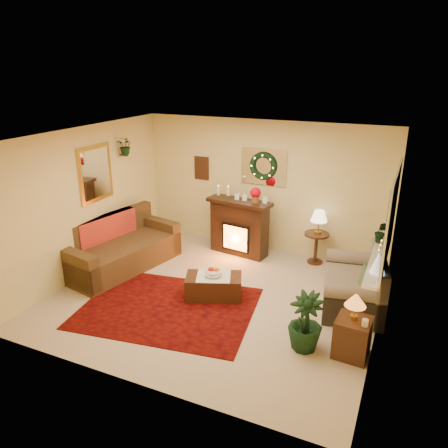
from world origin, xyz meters
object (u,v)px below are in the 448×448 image
at_px(sofa, 122,246).
at_px(loveseat, 353,280).
at_px(end_table_square, 352,337).
at_px(fireplace, 239,227).
at_px(coffee_table, 214,285).
at_px(side_table_round, 316,247).

distance_m(sofa, loveseat, 4.12).
distance_m(loveseat, end_table_square, 1.35).
relative_size(fireplace, loveseat, 0.76).
height_order(sofa, fireplace, fireplace).
distance_m(sofa, coffee_table, 2.05).
relative_size(sofa, fireplace, 1.94).
distance_m(side_table_round, coffee_table, 2.32).
bearing_deg(fireplace, coffee_table, -72.53).
distance_m(end_table_square, coffee_table, 2.37).
relative_size(fireplace, coffee_table, 1.27).
height_order(fireplace, coffee_table, fireplace).
height_order(fireplace, side_table_round, fireplace).
relative_size(sofa, loveseat, 1.47).
bearing_deg(end_table_square, fireplace, 136.60).
height_order(fireplace, loveseat, fireplace).
bearing_deg(end_table_square, sofa, 167.74).
bearing_deg(end_table_square, loveseat, 98.59).
bearing_deg(fireplace, end_table_square, -35.24).
height_order(sofa, coffee_table, sofa).
bearing_deg(sofa, coffee_table, 3.26).
height_order(sofa, end_table_square, sofa).
xyz_separation_m(loveseat, end_table_square, (0.20, -1.32, -0.15)).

